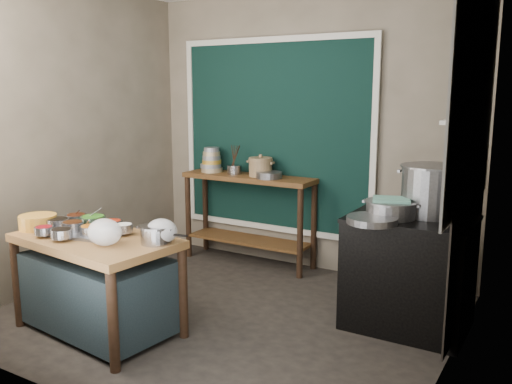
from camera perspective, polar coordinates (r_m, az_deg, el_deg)
The scene contains 30 objects.
floor at distance 4.61m, azimuth -3.30°, elevation -12.85°, with size 3.50×3.00×0.02m, color #2E2923.
back_wall at distance 5.55m, azimuth 5.33°, elevation 6.22°, with size 3.50×0.02×2.80m, color gray.
left_wall at distance 5.43m, azimuth -19.13°, elevation 5.58°, with size 0.02×3.00×2.80m, color gray.
right_wall at distance 3.57m, azimuth 20.58°, elevation 3.10°, with size 0.02×3.00×2.80m, color gray.
curtain_panel at distance 5.68m, azimuth 1.95°, elevation 5.86°, with size 2.10×0.02×1.90m, color black.
curtain_frame at distance 5.67m, azimuth 1.90°, elevation 5.85°, with size 2.22×0.03×2.02m, color beige, non-canonical shape.
tile_panel at distance 4.09m, azimuth 22.08°, elevation 10.21°, with size 0.02×1.70×1.70m, color #B2B2AA.
soot_patch at distance 4.34m, azimuth 21.28°, elevation -5.14°, with size 0.01×1.30×1.30m, color black.
wall_shelf at distance 4.41m, azimuth 21.11°, elevation 7.01°, with size 0.22×0.70×0.03m, color beige.
prep_table at distance 4.34m, azimuth -16.30°, elevation -9.35°, with size 1.25×0.72×0.75m, color brown.
back_counter at distance 5.76m, azimuth -0.77°, elevation -2.90°, with size 1.45×0.40×0.95m, color brown.
stove_block at distance 4.40m, azimuth 15.76°, elevation -8.34°, with size 0.90×0.68×0.85m, color black.
stove_top at distance 4.28m, azimuth 16.06°, elevation -2.75°, with size 0.92×0.69×0.03m, color black.
condiment_tray at distance 4.34m, azimuth -17.72°, elevation -4.06°, with size 0.50×0.36×0.02m, color gray.
condiment_bowls at distance 4.36m, azimuth -17.79°, elevation -3.39°, with size 0.70×0.54×0.08m.
yellow_basin at distance 4.61m, azimuth -21.97°, elevation -2.93°, with size 0.29×0.29×0.11m, color orange.
saucepan at distance 3.94m, azimuth -10.48°, elevation -4.42°, with size 0.24×0.24×0.13m, color gray, non-canonical shape.
plastic_bag_a at distance 3.96m, azimuth -15.65°, elevation -4.08°, with size 0.25×0.22×0.19m, color white.
plastic_bag_b at distance 3.93m, azimuth -9.90°, elevation -4.07°, with size 0.24×0.20×0.18m, color white.
bowl_stack at distance 5.91m, azimuth -4.71°, elevation 3.25°, with size 0.24×0.24×0.27m.
utensil_cup at distance 5.75m, azimuth -2.26°, elevation 2.37°, with size 0.16×0.16×0.09m, color gray.
ceramic_crock at distance 5.59m, azimuth 0.48°, elevation 2.55°, with size 0.26×0.26×0.17m, color #836247, non-canonical shape.
wide_bowl at distance 5.47m, azimuth 1.40°, elevation 1.80°, with size 0.26×0.26×0.07m, color gray.
stock_pot at distance 4.35m, azimuth 18.04°, elevation 0.16°, with size 0.50×0.50×0.39m, color gray, non-canonical shape.
pot_lid at distance 4.15m, azimuth 20.24°, elevation -0.48°, with size 0.39×0.39×0.02m, color gray.
steamer at distance 4.21m, azimuth 14.02°, elevation -1.77°, with size 0.40×0.40×0.13m, color gray, non-canonical shape.
green_cloth at distance 4.19m, azimuth 14.06°, elevation -0.77°, with size 0.27×0.21×0.02m, color #64AB95.
shallow_pan at distance 4.01m, azimuth 12.12°, elevation -2.90°, with size 0.37×0.37×0.05m, color gray.
shelf_bowl_stack at distance 4.38m, azimuth 21.11°, elevation 7.93°, with size 0.15×0.15×0.12m.
shelf_bowl_green at distance 4.62m, azimuth 21.61°, elevation 7.59°, with size 0.13×0.13×0.05m, color gray.
Camera 1 is at (2.38, -3.49, 1.83)m, focal length 38.00 mm.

